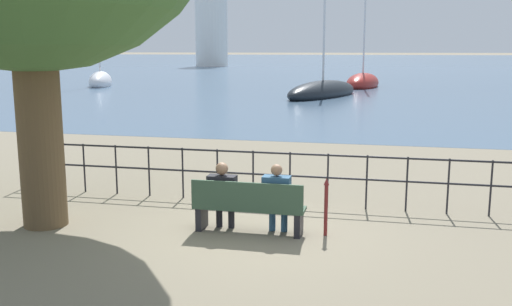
{
  "coord_description": "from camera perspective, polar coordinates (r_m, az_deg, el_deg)",
  "views": [
    {
      "loc": [
        2.17,
        -8.95,
        3.03
      ],
      "look_at": [
        0.0,
        0.5,
        1.26
      ],
      "focal_mm": 40.0,
      "sensor_mm": 36.0,
      "label": 1
    }
  ],
  "objects": [
    {
      "name": "ground_plane",
      "position": [
        9.69,
        -0.67,
        -7.87
      ],
      "size": [
        1000.0,
        1000.0,
        0.0
      ],
      "primitive_type": "plane",
      "color": "#7A705B"
    },
    {
      "name": "sailboat_0",
      "position": [
        49.36,
        -15.29,
        6.97
      ],
      "size": [
        3.49,
        5.73,
        12.79
      ],
      "rotation": [
        0.0,
        0.0,
        0.35
      ],
      "color": "silver",
      "rests_on": "ground_plane"
    },
    {
      "name": "park_bench",
      "position": [
        9.51,
        -0.76,
        -5.49
      ],
      "size": [
        1.88,
        0.45,
        0.9
      ],
      "color": "#334C38",
      "rests_on": "ground_plane"
    },
    {
      "name": "sailboat_2",
      "position": [
        47.04,
        10.63,
        6.95
      ],
      "size": [
        3.25,
        6.62,
        12.85
      ],
      "rotation": [
        0.0,
        0.0,
        -0.16
      ],
      "color": "maroon",
      "rests_on": "ground_plane"
    },
    {
      "name": "harbor_lighthouse",
      "position": [
        104.03,
        -4.5,
        13.7
      ],
      "size": [
        5.7,
        5.7,
        19.74
      ],
      "color": "white",
      "rests_on": "ground_plane"
    },
    {
      "name": "harbor_water",
      "position": [
        168.46,
        12.34,
        9.08
      ],
      "size": [
        600.0,
        300.0,
        0.01
      ],
      "color": "#47607A",
      "rests_on": "ground_plane"
    },
    {
      "name": "seated_person_left",
      "position": [
        9.64,
        -3.35,
        -3.96
      ],
      "size": [
        0.48,
        0.35,
        1.17
      ],
      "color": "black",
      "rests_on": "ground_plane"
    },
    {
      "name": "seated_person_right",
      "position": [
        9.43,
        2.1,
        -4.26
      ],
      "size": [
        0.46,
        0.35,
        1.19
      ],
      "color": "navy",
      "rests_on": "ground_plane"
    },
    {
      "name": "closed_umbrella",
      "position": [
        9.42,
        7.02,
        -5.05
      ],
      "size": [
        0.09,
        0.09,
        0.97
      ],
      "color": "maroon",
      "rests_on": "ground_plane"
    },
    {
      "name": "promenade_railing",
      "position": [
        11.27,
        1.55,
        -1.61
      ],
      "size": [
        11.19,
        0.04,
        1.05
      ],
      "color": "black",
      "rests_on": "ground_plane"
    },
    {
      "name": "sailboat_3",
      "position": [
        37.29,
        6.7,
        6.1
      ],
      "size": [
        5.0,
        8.9,
        8.42
      ],
      "rotation": [
        0.0,
        0.0,
        -0.33
      ],
      "color": "black",
      "rests_on": "ground_plane"
    }
  ]
}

